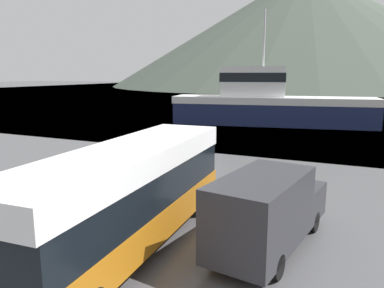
{
  "coord_description": "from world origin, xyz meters",
  "views": [
    {
      "loc": [
        4.87,
        0.06,
        5.4
      ],
      "look_at": [
        -2.48,
        16.35,
        2.0
      ],
      "focal_mm": 35.0,
      "sensor_mm": 36.0,
      "label": 1
    }
  ],
  "objects_px": {
    "delivery_van": "(268,209)",
    "storage_bin": "(127,175)",
    "tour_bus": "(129,193)",
    "fishing_boat": "(268,103)"
  },
  "relations": [
    {
      "from": "tour_bus",
      "to": "storage_bin",
      "type": "height_order",
      "value": "tour_bus"
    },
    {
      "from": "tour_bus",
      "to": "fishing_boat",
      "type": "distance_m",
      "value": 30.15
    },
    {
      "from": "delivery_van",
      "to": "fishing_boat",
      "type": "distance_m",
      "value": 29.07
    },
    {
      "from": "fishing_boat",
      "to": "storage_bin",
      "type": "relative_size",
      "value": 15.8
    },
    {
      "from": "fishing_boat",
      "to": "storage_bin",
      "type": "height_order",
      "value": "fishing_boat"
    },
    {
      "from": "tour_bus",
      "to": "delivery_van",
      "type": "distance_m",
      "value": 4.28
    },
    {
      "from": "storage_bin",
      "to": "fishing_boat",
      "type": "bearing_deg",
      "value": 87.28
    },
    {
      "from": "tour_bus",
      "to": "delivery_van",
      "type": "bearing_deg",
      "value": 20.48
    },
    {
      "from": "fishing_boat",
      "to": "storage_bin",
      "type": "xyz_separation_m",
      "value": [
        -1.17,
        -24.56,
        -1.71
      ]
    },
    {
      "from": "delivery_van",
      "to": "storage_bin",
      "type": "distance_m",
      "value": 8.59
    }
  ]
}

